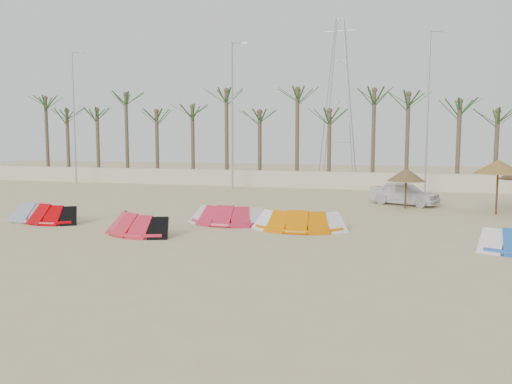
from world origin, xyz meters
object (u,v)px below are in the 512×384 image
(kite_red_right, at_px, (230,214))
(parasol_left, at_px, (406,175))
(kite_red_left, at_px, (53,213))
(parasol_mid, at_px, (498,167))
(kite_red_mid, at_px, (140,222))
(car, at_px, (404,193))
(kite_grey, at_px, (38,211))
(kite_orange, at_px, (301,219))

(kite_red_right, height_order, parasol_left, parasol_left)
(kite_red_right, bearing_deg, kite_red_left, -166.63)
(parasol_left, relative_size, parasol_mid, 0.80)
(kite_red_right, distance_m, parasol_mid, 13.56)
(kite_red_left, height_order, kite_red_mid, same)
(kite_red_mid, height_order, car, car)
(kite_red_right, xyz_separation_m, parasol_left, (7.53, 7.28, 1.41))
(kite_grey, relative_size, parasol_mid, 1.21)
(kite_grey, distance_m, parasol_left, 18.70)
(kite_red_right, height_order, kite_orange, same)
(kite_red_left, height_order, parasol_left, parasol_left)
(kite_red_right, distance_m, kite_orange, 3.38)
(kite_grey, relative_size, kite_red_right, 0.95)
(kite_red_mid, relative_size, kite_red_right, 1.07)
(kite_orange, xyz_separation_m, parasol_mid, (8.55, 6.82, 1.96))
(kite_grey, relative_size, parasol_left, 1.52)
(parasol_mid, bearing_deg, kite_grey, -159.14)
(kite_red_mid, height_order, parasol_left, parasol_left)
(kite_red_left, height_order, parasol_mid, parasol_mid)
(kite_red_mid, bearing_deg, kite_red_left, 165.75)
(parasol_mid, height_order, car, parasol_mid)
(kite_red_left, xyz_separation_m, kite_red_right, (7.85, 1.87, 0.00))
(kite_grey, bearing_deg, car, 32.69)
(parasol_left, distance_m, car, 1.92)
(kite_red_right, relative_size, parasol_mid, 1.28)
(kite_grey, relative_size, kite_orange, 0.89)
(kite_red_left, relative_size, parasol_left, 1.52)
(kite_red_left, height_order, kite_orange, same)
(kite_red_mid, distance_m, kite_red_right, 4.16)
(parasol_mid, relative_size, car, 0.70)
(car, bearing_deg, kite_grey, 147.37)
(kite_red_right, height_order, car, car)
(kite_red_right, bearing_deg, kite_red_mid, -130.04)
(kite_grey, height_order, parasol_mid, parasol_mid)
(kite_red_right, bearing_deg, car, 49.73)
(kite_red_mid, height_order, parasol_mid, parasol_mid)
(kite_red_mid, bearing_deg, kite_red_right, 49.96)
(kite_red_right, relative_size, car, 0.89)
(kite_red_left, distance_m, parasol_mid, 21.42)
(kite_red_left, xyz_separation_m, parasol_mid, (19.73, 8.11, 1.96))
(parasol_mid, bearing_deg, kite_red_mid, -147.06)
(kite_red_mid, relative_size, car, 0.95)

